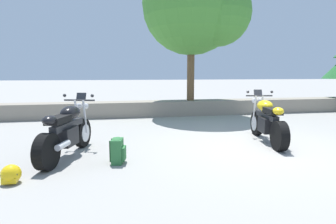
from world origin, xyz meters
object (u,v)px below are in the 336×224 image
at_px(motorcycle_black_near_left, 67,132).
at_px(motorcycle_yellow_centre, 267,121).
at_px(rider_backpack, 118,150).
at_px(rider_helmet, 11,174).
at_px(leafy_tree_far_left, 197,7).

bearing_deg(motorcycle_black_near_left, motorcycle_yellow_centre, 4.18).
height_order(motorcycle_black_near_left, motorcycle_yellow_centre, same).
height_order(motorcycle_black_near_left, rider_backpack, motorcycle_black_near_left).
xyz_separation_m(motorcycle_yellow_centre, rider_backpack, (-3.43, -0.91, -0.24)).
bearing_deg(rider_helmet, motorcycle_black_near_left, 63.88).
xyz_separation_m(motorcycle_black_near_left, rider_backpack, (0.94, -0.59, -0.24)).
relative_size(motorcycle_black_near_left, rider_backpack, 4.30).
height_order(motorcycle_black_near_left, leafy_tree_far_left, leafy_tree_far_left).
distance_m(motorcycle_black_near_left, motorcycle_yellow_centre, 4.38).
distance_m(rider_backpack, rider_helmet, 1.66).
relative_size(motorcycle_black_near_left, rider_helmet, 7.21).
bearing_deg(motorcycle_black_near_left, rider_helmet, -116.12).
bearing_deg(leafy_tree_far_left, rider_backpack, -119.72).
height_order(motorcycle_yellow_centre, rider_backpack, motorcycle_yellow_centre).
distance_m(rider_helmet, leafy_tree_far_left, 8.38).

